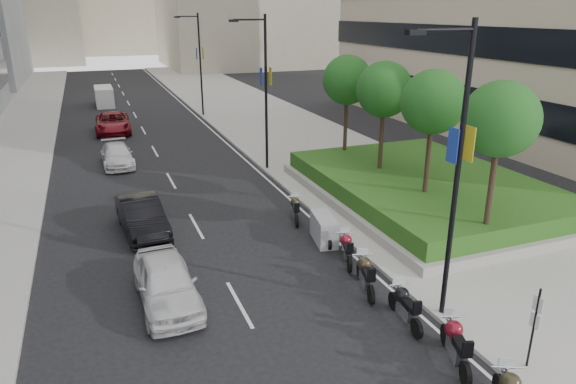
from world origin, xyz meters
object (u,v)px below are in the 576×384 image
motorcycle_6 (296,209)px  car_d (113,123)px  motorcycle_4 (347,249)px  car_b (142,217)px  lamp_post_1 (263,86)px  motorcycle_2 (405,306)px  lamp_post_2 (198,60)px  motorcycle_1 (456,344)px  car_c (117,155)px  motorcycle_5 (324,229)px  car_a (166,282)px  lamp_post_0 (454,163)px  parking_sign (534,324)px  delivery_van (104,97)px  motorcycle_3 (365,274)px

motorcycle_6 → car_d: size_ratio=0.36×
motorcycle_4 → car_b: 9.01m
lamp_post_1 → motorcycle_2: 17.48m
lamp_post_2 → motorcycle_4: lamp_post_2 is taller
motorcycle_1 → car_c: size_ratio=0.50×
motorcycle_2 → car_d: bearing=19.4°
lamp_post_1 → car_c: (-8.24, 4.37, -4.42)m
motorcycle_1 → motorcycle_5: (-0.01, 8.43, -0.05)m
car_a → motorcycle_5: bearing=18.7°
motorcycle_2 → motorcycle_6: 8.84m
lamp_post_0 → car_d: lamp_post_0 is taller
motorcycle_6 → car_c: car_c is taller
lamp_post_0 → motorcycle_1: bearing=-115.5°
lamp_post_2 → car_d: 9.83m
parking_sign → motorcycle_2: size_ratio=1.15×
lamp_post_1 → lamp_post_2: bearing=90.0°
car_d → delivery_van: 12.97m
lamp_post_1 → motorcycle_3: (-1.32, -14.70, -4.46)m
delivery_van → motorcycle_1: bearing=-81.5°
lamp_post_2 → motorcycle_4: (-0.94, -30.58, -4.51)m
lamp_post_2 → car_d: lamp_post_2 is taller
lamp_post_0 → lamp_post_1: bearing=90.0°
car_c → motorcycle_2: bearing=-72.7°
motorcycle_3 → car_b: 10.22m
lamp_post_0 → parking_sign: lamp_post_0 is taller
lamp_post_0 → lamp_post_2: same height
parking_sign → car_d: size_ratio=0.44×
car_d → motorcycle_2: bearing=-75.5°
lamp_post_1 → car_d: (-7.92, 14.05, -4.28)m
car_c → motorcycle_1: bearing=-73.9°
lamp_post_1 → delivery_van: (-7.98, 27.02, -4.19)m
delivery_van → car_c: bearing=-90.9°
car_b → lamp_post_1: bearing=36.2°
lamp_post_0 → motorcycle_3: lamp_post_0 is taller
motorcycle_5 → motorcycle_3: bearing=-174.4°
motorcycle_4 → car_a: bearing=112.8°
motorcycle_2 → delivery_van: bearing=15.9°
car_b → delivery_van: (-0.04, 33.93, 0.11)m
motorcycle_6 → motorcycle_3: bearing=-163.8°
lamp_post_2 → motorcycle_6: lamp_post_2 is taller
car_c → lamp_post_2: bearing=57.6°
lamp_post_1 → motorcycle_5: size_ratio=4.49×
motorcycle_5 → car_d: (-6.94, 24.65, 0.21)m
car_a → car_b: 6.18m
motorcycle_6 → lamp_post_0: bearing=-155.2°
motorcycle_4 → motorcycle_5: motorcycle_5 is taller
car_a → car_d: car_d is taller
motorcycle_3 → lamp_post_1: bearing=10.9°
car_c → motorcycle_5: bearing=-65.4°
lamp_post_1 → delivery_van: lamp_post_1 is taller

